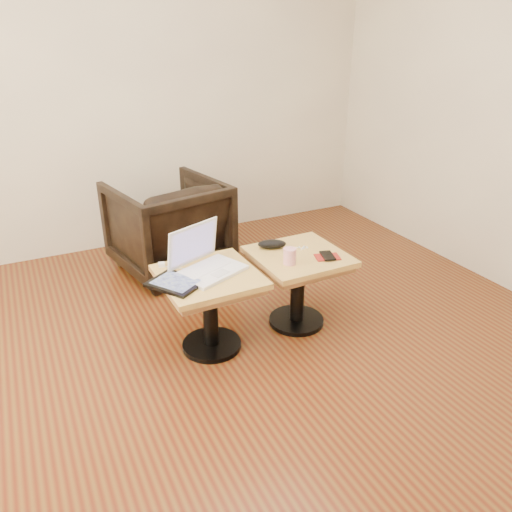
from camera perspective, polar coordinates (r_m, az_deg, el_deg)
name	(u,v)px	position (r m, az deg, el deg)	size (l,w,h in m)	color
room_shell	(230,132)	(2.09, -2.97, 13.94)	(4.52, 4.52, 2.71)	#4E1C0E
side_table_left	(209,293)	(2.85, -5.34, -4.24)	(0.54, 0.54, 0.49)	black
side_table_right	(298,272)	(3.09, 4.84, -1.80)	(0.54, 0.54, 0.49)	black
laptop	(205,262)	(2.81, -5.83, -0.70)	(0.44, 0.40, 0.26)	white
tablet	(176,283)	(2.70, -9.18, -3.07)	(0.32, 0.34, 0.02)	black
charging_adapter	(162,265)	(2.91, -10.74, -0.97)	(0.04, 0.04, 0.02)	white
glasses_case	(272,244)	(3.09, 1.83, 1.38)	(0.18, 0.08, 0.06)	black
striped_cup	(290,256)	(2.89, 3.86, -0.02)	(0.07, 0.07, 0.10)	#E94866
earbuds_tangle	(303,247)	(3.11, 5.42, 0.97)	(0.07, 0.05, 0.01)	white
phone_on_sleeve	(327,256)	(3.00, 8.17, -0.04)	(0.17, 0.14, 0.02)	maroon
armchair	(168,226)	(3.86, -9.99, 3.38)	(0.76, 0.78, 0.71)	black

